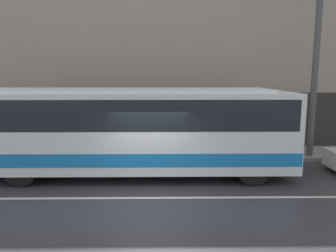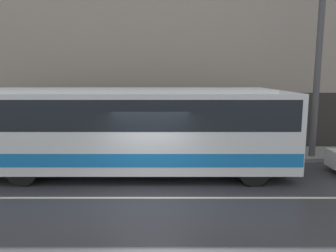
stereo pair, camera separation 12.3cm
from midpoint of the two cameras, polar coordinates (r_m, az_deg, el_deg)
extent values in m
plane|color=#333338|center=(10.09, -3.11, -12.40)|extent=(60.00, 60.00, 0.00)
cube|color=gray|center=(15.03, -2.10, -4.84)|extent=(60.00, 2.40, 0.17)
cube|color=gray|center=(16.16, -2.07, 18.30)|extent=(60.00, 0.30, 12.58)
cube|color=#2D2B28|center=(15.94, -1.99, 0.78)|extent=(60.00, 0.06, 2.80)
cube|color=beige|center=(10.09, -3.11, -12.37)|extent=(54.00, 0.14, 0.01)
cube|color=white|center=(11.86, -6.64, -0.65)|extent=(11.70, 2.55, 2.71)
cube|color=#1972BF|center=(12.02, -6.57, -4.44)|extent=(11.64, 2.57, 0.45)
cube|color=black|center=(11.76, -6.70, 2.52)|extent=(11.35, 2.57, 1.03)
cube|color=orange|center=(12.47, 20.89, 4.69)|extent=(0.12, 1.91, 0.28)
cube|color=white|center=(11.70, -6.77, 6.19)|extent=(9.95, 2.16, 0.12)
cylinder|color=black|center=(11.35, 14.85, -7.46)|extent=(1.05, 0.28, 1.05)
cylinder|color=black|center=(13.43, 12.41, -4.80)|extent=(1.05, 0.28, 1.05)
cylinder|color=black|center=(11.96, -23.95, -7.08)|extent=(1.05, 0.28, 1.05)
cylinder|color=black|center=(13.96, -20.30, -4.63)|extent=(1.05, 0.28, 1.05)
cylinder|color=#4C4C4F|center=(15.27, 24.80, 11.19)|extent=(0.26, 0.26, 8.62)
cylinder|color=maroon|center=(14.60, -3.17, -2.15)|extent=(0.36, 0.36, 1.39)
sphere|color=tan|center=(14.46, -3.20, 1.04)|extent=(0.25, 0.25, 0.25)
camera|label=1|loc=(0.06, -89.70, 0.05)|focal=35.00mm
camera|label=2|loc=(0.06, 90.30, -0.05)|focal=35.00mm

